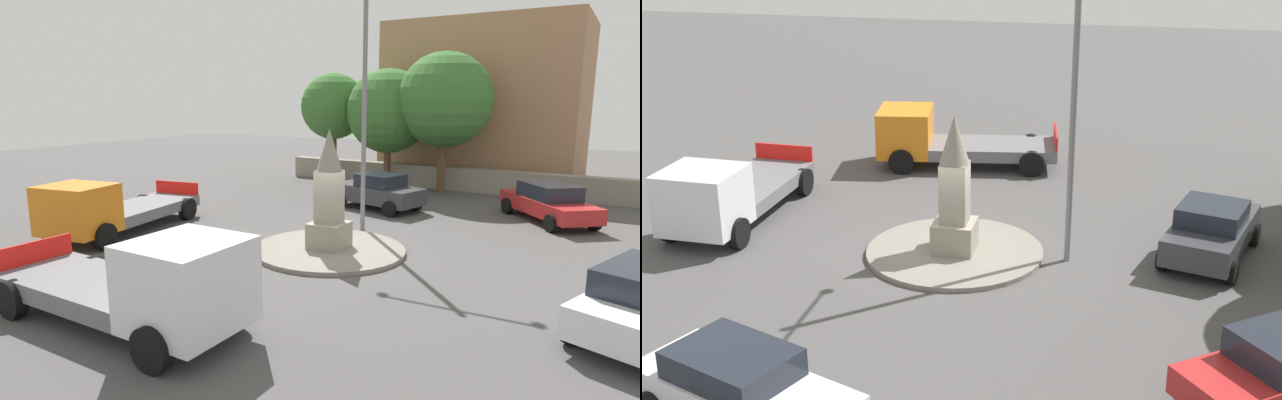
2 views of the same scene
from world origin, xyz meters
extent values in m
plane|color=#4F4C4C|center=(0.00, 0.00, 0.00)|extent=(80.00, 80.00, 0.00)
cylinder|color=gray|center=(0.00, 0.00, 0.06)|extent=(4.66, 4.66, 0.13)
cube|color=gray|center=(0.00, 0.00, 0.52)|extent=(1.07, 1.07, 0.79)
cube|color=gray|center=(0.00, 0.00, 1.72)|extent=(0.70, 0.70, 1.60)
cone|color=gray|center=(0.00, 0.00, 3.14)|extent=(0.77, 0.77, 1.24)
cylinder|color=slate|center=(-0.21, 2.92, 4.49)|extent=(0.16, 0.16, 8.98)
cube|color=#B22323|center=(5.41, 7.56, 0.61)|extent=(3.98, 4.47, 0.57)
cube|color=#1E232D|center=(5.39, 7.58, 1.17)|extent=(2.49, 2.60, 0.57)
cylinder|color=black|center=(3.82, 8.27, 0.32)|extent=(0.57, 0.64, 0.64)
cylinder|color=black|center=(5.13, 9.28, 0.32)|extent=(0.57, 0.64, 0.64)
cylinder|color=black|center=(5.69, 5.85, 0.32)|extent=(0.57, 0.64, 0.64)
cylinder|color=black|center=(7.00, 6.86, 0.32)|extent=(0.57, 0.64, 0.64)
cube|color=#38383D|center=(-1.18, 6.54, 0.66)|extent=(4.18, 2.75, 0.67)
cube|color=#1E232D|center=(-1.03, 6.49, 1.25)|extent=(2.04, 1.98, 0.52)
cylinder|color=black|center=(-2.71, 6.11, 0.32)|extent=(0.68, 0.40, 0.64)
cylinder|color=black|center=(-2.22, 7.74, 0.32)|extent=(0.68, 0.40, 0.64)
cylinder|color=black|center=(-0.14, 5.33, 0.32)|extent=(0.68, 0.40, 0.64)
cylinder|color=black|center=(0.36, 6.96, 0.32)|extent=(0.68, 0.40, 0.64)
cylinder|color=black|center=(8.04, -0.28, 0.32)|extent=(0.44, 0.68, 0.64)
cylinder|color=black|center=(6.93, -3.10, 0.32)|extent=(0.44, 0.68, 0.64)
cube|color=silver|center=(0.63, -6.73, 1.25)|extent=(1.97, 2.08, 1.66)
cube|color=slate|center=(-2.37, -6.63, 0.62)|extent=(4.16, 2.15, 0.40)
cube|color=red|center=(-4.39, -6.56, 1.07)|extent=(0.12, 1.94, 0.50)
cylinder|color=black|center=(0.77, -5.72, 0.42)|extent=(0.85, 0.31, 0.84)
cylinder|color=black|center=(0.70, -7.74, 0.42)|extent=(0.85, 0.31, 0.84)
cylinder|color=black|center=(-3.55, -5.58, 0.42)|extent=(0.85, 0.31, 0.84)
cylinder|color=black|center=(-3.62, -7.60, 0.42)|extent=(0.85, 0.31, 0.84)
cube|color=orange|center=(-7.21, -3.30, 1.19)|extent=(2.31, 2.04, 1.55)
cube|color=slate|center=(-7.65, -0.32, 0.61)|extent=(2.68, 4.54, 0.39)
cube|color=red|center=(-7.96, 1.77, 1.06)|extent=(1.98, 0.35, 0.50)
cylinder|color=black|center=(-6.18, -3.18, 0.42)|extent=(0.40, 0.87, 0.84)
cylinder|color=black|center=(-8.23, -3.49, 0.42)|extent=(0.40, 0.87, 0.84)
cylinder|color=black|center=(-6.81, 1.12, 0.42)|extent=(0.40, 0.87, 0.84)
cylinder|color=black|center=(-8.87, 0.81, 0.42)|extent=(0.40, 0.87, 0.84)
cube|color=gray|center=(0.54, 12.78, 0.58)|extent=(19.42, 1.52, 1.15)
cube|color=#A87A56|center=(0.77, 18.17, 4.42)|extent=(10.71, 8.21, 8.84)
cylinder|color=brown|center=(-6.19, 12.07, 1.46)|extent=(0.36, 0.36, 2.93)
sphere|color=#386B2D|center=(-6.19, 12.07, 4.19)|extent=(3.60, 3.60, 3.60)
cylinder|color=brown|center=(0.02, 11.80, 1.46)|extent=(0.39, 0.39, 2.92)
sphere|color=#386B2D|center=(0.02, 11.80, 4.54)|extent=(4.63, 4.63, 4.63)
cylinder|color=brown|center=(-2.92, 11.93, 1.22)|extent=(0.37, 0.37, 2.45)
sphere|color=#386B2D|center=(-2.92, 11.93, 3.97)|extent=(4.34, 4.34, 4.34)
camera|label=1|loc=(7.20, -13.49, 4.63)|focal=29.11mm
camera|label=2|loc=(20.39, 4.48, 9.19)|focal=48.62mm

